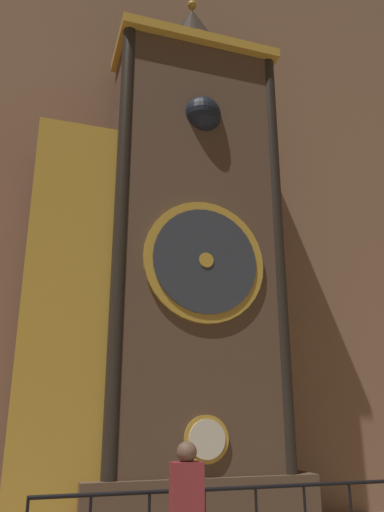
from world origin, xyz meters
TOP-DOWN VIEW (x-y plane):
  - cathedral_back_wall at (-0.09, 6.34)m, footprint 24.00×0.32m
  - clock_tower at (-0.41, 5.15)m, footprint 4.81×1.81m
  - visitor_near at (-0.94, 2.32)m, footprint 0.35×0.23m

SIDE VIEW (x-z plane):
  - visitor_near at x=-0.94m, z-range 0.17..1.76m
  - clock_tower at x=-0.41m, z-range -0.87..9.79m
  - cathedral_back_wall at x=-0.09m, z-range -0.01..14.59m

